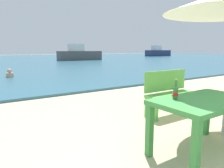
% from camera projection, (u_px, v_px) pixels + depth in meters
% --- Properties ---
extents(sea_water, '(120.00, 50.00, 0.08)m').
position_uv_depth(sea_water, '(0.00, 60.00, 27.22)').
color(sea_water, '#2D6075').
rests_on(sea_water, ground_plane).
extents(picnic_table_green, '(1.40, 0.80, 0.76)m').
position_uv_depth(picnic_table_green, '(204.00, 107.00, 2.71)').
color(picnic_table_green, '#3D8C42').
rests_on(picnic_table_green, ground_plane).
extents(beer_bottle_amber, '(0.07, 0.07, 0.26)m').
position_uv_depth(beer_bottle_amber, '(176.00, 92.00, 2.65)').
color(beer_bottle_amber, '#2D662D').
rests_on(beer_bottle_amber, picnic_table_green).
extents(bench_green_right, '(1.21, 0.38, 0.95)m').
position_uv_depth(bench_green_right, '(168.00, 90.00, 4.44)').
color(bench_green_right, '#60B24C').
rests_on(bench_green_right, ground_plane).
extents(swimmer_person, '(0.34, 0.34, 0.41)m').
position_uv_depth(swimmer_person, '(10.00, 74.00, 9.94)').
color(swimmer_person, tan).
rests_on(swimmer_person, sea_water).
extents(boat_ferry, '(5.53, 1.51, 2.01)m').
position_uv_depth(boat_ferry, '(79.00, 54.00, 25.92)').
color(boat_ferry, '#4C4C4C').
rests_on(boat_ferry, sea_water).
extents(boat_tanker, '(5.80, 1.58, 2.11)m').
position_uv_depth(boat_tanker, '(158.00, 52.00, 42.06)').
color(boat_tanker, navy).
rests_on(boat_tanker, sea_water).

